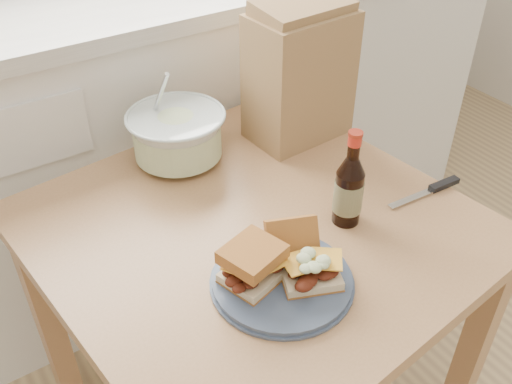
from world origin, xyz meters
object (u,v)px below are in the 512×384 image
plate (282,280)px  dining_table (255,258)px  coleslaw_bowl (177,137)px  paper_bag (299,77)px  beer_bottle (349,189)px

plate → dining_table: bearing=72.9°
dining_table → coleslaw_bowl: 0.33m
dining_table → paper_bag: 0.44m
dining_table → paper_bag: paper_bag is taller
dining_table → beer_bottle: beer_bottle is taller
dining_table → coleslaw_bowl: bearing=87.3°
dining_table → plate: bearing=-113.7°
dining_table → beer_bottle: size_ratio=4.32×
plate → beer_bottle: bearing=19.2°
beer_bottle → paper_bag: bearing=46.3°
coleslaw_bowl → paper_bag: paper_bag is taller
paper_bag → dining_table: bearing=-143.8°
plate → paper_bag: size_ratio=0.82×
dining_table → coleslaw_bowl: size_ratio=3.97×
coleslaw_bowl → paper_bag: 0.32m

